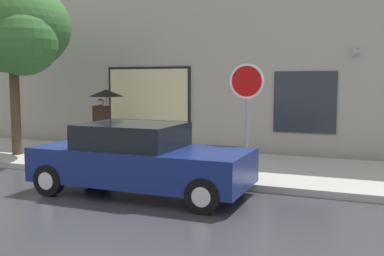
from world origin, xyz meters
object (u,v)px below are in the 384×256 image
(parked_car, at_px, (140,159))
(street_tree, at_px, (14,30))
(fire_hydrant, at_px, (147,152))
(stop_sign, at_px, (247,98))
(pedestrian_with_umbrella, at_px, (105,101))

(parked_car, height_order, street_tree, street_tree)
(fire_hydrant, bearing_deg, stop_sign, -10.97)
(fire_hydrant, relative_size, street_tree, 0.15)
(fire_hydrant, bearing_deg, pedestrian_with_umbrella, 142.77)
(pedestrian_with_umbrella, bearing_deg, fire_hydrant, -37.23)
(stop_sign, bearing_deg, fire_hydrant, 169.03)
(pedestrian_with_umbrella, bearing_deg, parked_car, -48.97)
(pedestrian_with_umbrella, bearing_deg, stop_sign, -24.86)
(street_tree, distance_m, stop_sign, 7.30)
(pedestrian_with_umbrella, xyz_separation_m, stop_sign, (5.19, -2.40, 0.24))
(stop_sign, bearing_deg, parked_car, -142.42)
(parked_car, bearing_deg, stop_sign, 37.58)
(parked_car, bearing_deg, pedestrian_with_umbrella, 131.03)
(parked_car, height_order, fire_hydrant, parked_car)
(parked_car, xyz_separation_m, street_tree, (-5.19, 2.10, 3.04))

